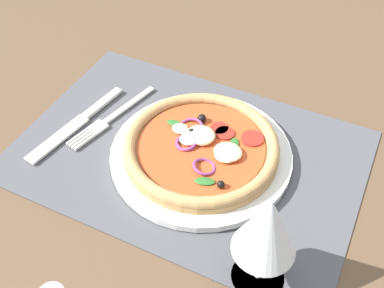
{
  "coord_description": "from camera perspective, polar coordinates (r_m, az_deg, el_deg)",
  "views": [
    {
      "loc": [
        -21.63,
        43.34,
        51.91
      ],
      "look_at": [
        -0.63,
        0.0,
        2.5
      ],
      "focal_mm": 44.46,
      "sensor_mm": 36.0,
      "label": 1
    }
  ],
  "objects": [
    {
      "name": "plate",
      "position": [
        0.7,
        1.14,
        -1.18
      ],
      "size": [
        26.58,
        26.58,
        1.1
      ],
      "primitive_type": "cylinder",
      "color": "silver",
      "rests_on": "placemat"
    },
    {
      "name": "pizza",
      "position": [
        0.69,
        1.21,
        -0.22
      ],
      "size": [
        22.58,
        22.58,
        2.61
      ],
      "color": "tan",
      "rests_on": "plate"
    },
    {
      "name": "fork",
      "position": [
        0.77,
        -9.91,
        2.95
      ],
      "size": [
        5.67,
        17.85,
        0.44
      ],
      "rotation": [
        0.0,
        0.0,
        1.34
      ],
      "color": "silver",
      "rests_on": "placemat"
    },
    {
      "name": "placemat",
      "position": [
        0.71,
        -0.46,
        -1.14
      ],
      "size": [
        50.34,
        34.43,
        0.4
      ],
      "primitive_type": "cube",
      "color": "#4C4C51",
      "rests_on": "ground_plane"
    },
    {
      "name": "wine_glass",
      "position": [
        0.51,
        8.99,
        -9.98
      ],
      "size": [
        7.2,
        7.2,
        14.9
      ],
      "color": "silver",
      "rests_on": "ground_plane"
    },
    {
      "name": "knife",
      "position": [
        0.77,
        -13.71,
        2.36
      ],
      "size": [
        4.79,
        20.01,
        0.62
      ],
      "rotation": [
        0.0,
        0.0,
        1.41
      ],
      "color": "silver",
      "rests_on": "placemat"
    },
    {
      "name": "ground_plane",
      "position": [
        0.72,
        -0.45,
        -1.9
      ],
      "size": [
        190.0,
        140.0,
        2.4
      ],
      "primitive_type": "cube",
      "color": "brown"
    }
  ]
}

